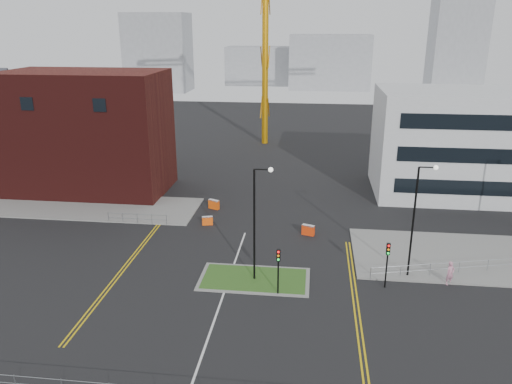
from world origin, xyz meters
TOP-DOWN VIEW (x-y plane):
  - ground at (0.00, 0.00)m, footprint 200.00×200.00m
  - pavement_left at (-20.00, 22.00)m, footprint 28.00×8.00m
  - pavement_right at (22.00, 14.00)m, footprint 24.00×10.00m
  - island_kerb at (2.00, 8.00)m, footprint 8.60×4.60m
  - grass_island at (2.00, 8.00)m, footprint 8.00×4.00m
  - brick_building at (-22.97, 28.00)m, footprint 24.20×10.07m
  - office_block at (26.01, 31.97)m, footprint 25.00×12.20m
  - streetlamp_island at (2.22, 8.00)m, footprint 1.46×0.36m
  - streetlamp_right_near at (14.22, 10.00)m, footprint 1.46×0.36m
  - traffic_light_island at (4.00, 5.98)m, footprint 0.28×0.33m
  - traffic_light_right at (12.00, 7.98)m, footprint 0.28×0.33m
  - railing_left at (-11.00, 18.00)m, footprint 6.05×0.05m
  - railing_right at (20.50, 11.50)m, footprint 19.05×5.05m
  - centre_line at (0.00, 2.00)m, footprint 0.15×30.00m
  - yellow_left_a at (-9.00, 10.00)m, footprint 0.12×24.00m
  - yellow_left_b at (-8.70, 10.00)m, footprint 0.12×24.00m
  - yellow_right_a at (9.50, 6.00)m, footprint 0.12×20.00m
  - yellow_right_b at (9.80, 6.00)m, footprint 0.12×20.00m
  - skyline_a at (-40.00, 120.00)m, footprint 18.00×12.00m
  - skyline_b at (10.00, 130.00)m, footprint 24.00×12.00m
  - skyline_c at (45.00, 125.00)m, footprint 14.00×12.00m
  - skyline_d at (-8.00, 140.00)m, footprint 30.00×12.00m
  - pedestrian at (16.95, 9.04)m, footprint 0.83×0.73m
  - barrier_left at (-4.26, 23.13)m, footprint 1.27×0.86m
  - barrier_mid at (-4.00, 18.59)m, footprint 1.10×0.62m
  - barrier_right at (6.00, 17.25)m, footprint 1.26×0.76m

SIDE VIEW (x-z plane):
  - ground at x=0.00m, z-range 0.00..0.00m
  - centre_line at x=0.00m, z-range 0.00..0.01m
  - yellow_left_a at x=-9.00m, z-range 0.00..0.01m
  - yellow_left_b at x=-8.70m, z-range 0.00..0.01m
  - yellow_right_a at x=9.50m, z-range 0.00..0.01m
  - yellow_right_b at x=9.80m, z-range 0.00..0.01m
  - island_kerb at x=2.00m, z-range 0.00..0.08m
  - pavement_left at x=-20.00m, z-range 0.00..0.12m
  - pavement_right at x=22.00m, z-range 0.00..0.12m
  - grass_island at x=2.00m, z-range 0.00..0.12m
  - barrier_mid at x=-4.00m, z-range 0.04..0.92m
  - barrier_right at x=6.00m, z-range 0.04..1.05m
  - barrier_left at x=-4.26m, z-range 0.04..1.06m
  - railing_left at x=-11.00m, z-range 0.19..1.29m
  - railing_right at x=20.50m, z-range 0.23..1.33m
  - pedestrian at x=16.95m, z-range 0.00..1.91m
  - traffic_light_island at x=4.00m, z-range 0.74..4.39m
  - traffic_light_right at x=12.00m, z-range 0.74..4.39m
  - streetlamp_island at x=2.22m, z-range 0.82..10.00m
  - streetlamp_right_near at x=14.22m, z-range 0.82..10.00m
  - skyline_d at x=-8.00m, z-range 0.00..12.00m
  - office_block at x=26.01m, z-range 0.00..12.00m
  - brick_building at x=-22.97m, z-range -0.27..13.97m
  - skyline_b at x=10.00m, z-range 0.00..16.00m
  - skyline_a at x=-40.00m, z-range 0.00..22.00m
  - skyline_c at x=45.00m, z-range 0.00..28.00m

